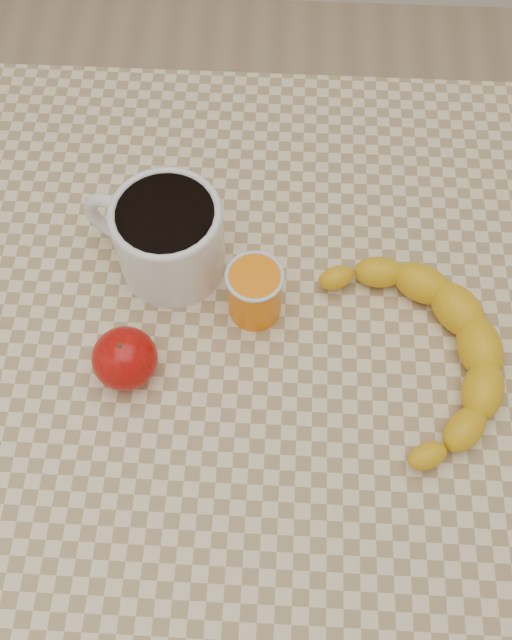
{
  "coord_description": "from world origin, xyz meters",
  "views": [
    {
      "loc": [
        0.02,
        -0.37,
        1.47
      ],
      "look_at": [
        0.0,
        0.0,
        0.77
      ],
      "focal_mm": 40.0,
      "sensor_mm": 36.0,
      "label": 1
    }
  ],
  "objects_px": {
    "banana": "(421,351)",
    "orange_juice_glass": "(255,292)",
    "coffee_mug": "(166,235)",
    "table": "(256,359)",
    "apple": "(125,359)"
  },
  "relations": [
    {
      "from": "table",
      "to": "orange_juice_glass",
      "type": "height_order",
      "value": "orange_juice_glass"
    },
    {
      "from": "orange_juice_glass",
      "to": "apple",
      "type": "distance_m",
      "value": 0.16
    },
    {
      "from": "coffee_mug",
      "to": "banana",
      "type": "xyz_separation_m",
      "value": [
        0.29,
        -0.11,
        -0.03
      ]
    },
    {
      "from": "coffee_mug",
      "to": "orange_juice_glass",
      "type": "relative_size",
      "value": 2.47
    },
    {
      "from": "table",
      "to": "coffee_mug",
      "type": "height_order",
      "value": "coffee_mug"
    },
    {
      "from": "orange_juice_glass",
      "to": "banana",
      "type": "xyz_separation_m",
      "value": [
        0.18,
        -0.06,
        -0.01
      ]
    },
    {
      "from": "coffee_mug",
      "to": "banana",
      "type": "relative_size",
      "value": 0.54
    },
    {
      "from": "apple",
      "to": "table",
      "type": "bearing_deg",
      "value": 23.58
    },
    {
      "from": "coffee_mug",
      "to": "table",
      "type": "bearing_deg",
      "value": -38.21
    },
    {
      "from": "apple",
      "to": "banana",
      "type": "distance_m",
      "value": 0.32
    },
    {
      "from": "table",
      "to": "orange_juice_glass",
      "type": "xyz_separation_m",
      "value": [
        -0.0,
        0.03,
        0.12
      ]
    },
    {
      "from": "coffee_mug",
      "to": "apple",
      "type": "bearing_deg",
      "value": -102.48
    },
    {
      "from": "table",
      "to": "apple",
      "type": "relative_size",
      "value": 9.41
    },
    {
      "from": "banana",
      "to": "orange_juice_glass",
      "type": "bearing_deg",
      "value": 148.9
    },
    {
      "from": "table",
      "to": "apple",
      "type": "xyz_separation_m",
      "value": [
        -0.14,
        -0.06,
        0.12
      ]
    }
  ]
}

